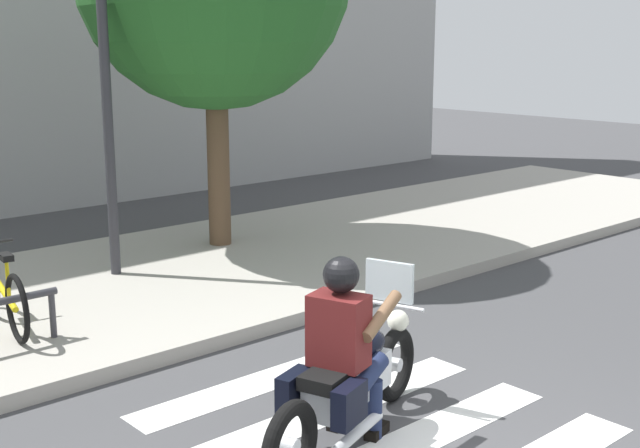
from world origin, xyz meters
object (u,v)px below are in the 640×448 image
(rider, at_px, (344,338))
(street_lamp, at_px, (105,69))
(motorcycle, at_px, (349,382))
(bicycle_4, at_px, (2,293))

(rider, distance_m, street_lamp, 5.11)
(motorcycle, height_order, street_lamp, street_lamp)
(rider, height_order, street_lamp, street_lamp)
(rider, xyz_separation_m, bicycle_4, (-1.04, 3.71, -0.31))
(bicycle_4, xyz_separation_m, street_lamp, (1.76, 1.04, 2.06))
(rider, bearing_deg, street_lamp, 81.38)
(motorcycle, relative_size, rider, 1.51)
(street_lamp, bearing_deg, bicycle_4, -149.33)
(rider, distance_m, bicycle_4, 3.86)
(bicycle_4, relative_size, street_lamp, 0.39)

